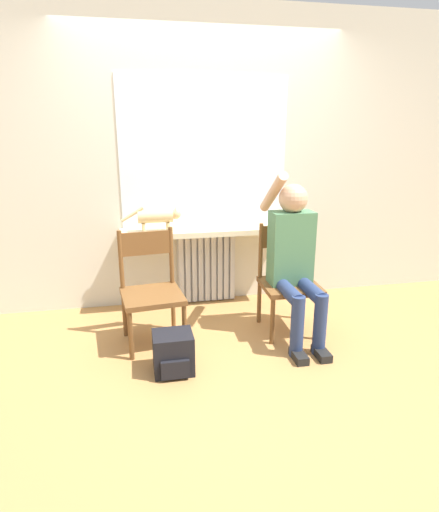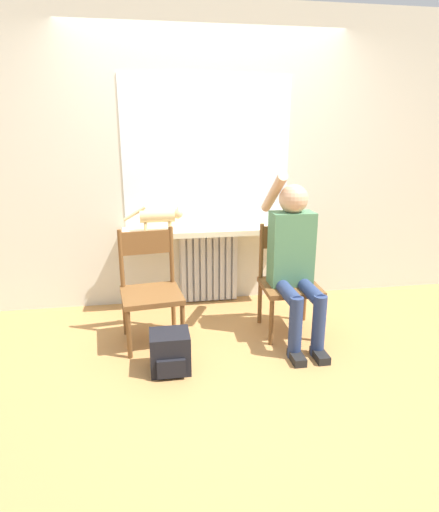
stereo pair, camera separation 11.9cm
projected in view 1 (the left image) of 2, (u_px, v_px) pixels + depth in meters
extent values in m
plane|color=#B27F47|center=(233.00, 358.00, 3.18)|extent=(12.00, 12.00, 0.00)
cube|color=beige|center=(204.00, 162.00, 3.95)|extent=(7.00, 0.06, 2.70)
cube|color=silver|center=(206.00, 266.00, 4.17)|extent=(0.56, 0.05, 0.71)
cube|color=silver|center=(181.00, 269.00, 4.08)|extent=(0.04, 0.03, 0.68)
cube|color=silver|center=(188.00, 269.00, 4.10)|extent=(0.04, 0.03, 0.68)
cube|color=silver|center=(194.00, 268.00, 4.11)|extent=(0.04, 0.03, 0.68)
cube|color=silver|center=(201.00, 268.00, 4.12)|extent=(0.04, 0.03, 0.68)
cube|color=silver|center=(207.00, 267.00, 4.13)|extent=(0.04, 0.03, 0.68)
cube|color=silver|center=(213.00, 267.00, 4.14)|extent=(0.04, 0.03, 0.68)
cube|color=silver|center=(220.00, 267.00, 4.15)|extent=(0.04, 0.03, 0.68)
cube|color=silver|center=(226.00, 266.00, 4.17)|extent=(0.04, 0.03, 0.68)
cube|color=silver|center=(232.00, 266.00, 4.18)|extent=(0.04, 0.03, 0.68)
cube|color=beige|center=(208.00, 231.00, 3.95)|extent=(1.60, 0.32, 0.05)
cube|color=white|center=(205.00, 153.00, 3.89)|extent=(1.54, 0.01, 1.34)
cube|color=brown|center=(152.00, 296.00, 3.30)|extent=(0.50, 0.50, 0.04)
cylinder|color=brown|center=(131.00, 336.00, 3.12)|extent=(0.04, 0.04, 0.38)
cylinder|color=brown|center=(184.00, 328.00, 3.24)|extent=(0.04, 0.04, 0.38)
cylinder|color=brown|center=(125.00, 314.00, 3.48)|extent=(0.04, 0.04, 0.38)
cylinder|color=brown|center=(173.00, 308.00, 3.60)|extent=(0.04, 0.04, 0.38)
cylinder|color=brown|center=(121.00, 260.00, 3.35)|extent=(0.04, 0.04, 0.47)
cylinder|color=brown|center=(171.00, 255.00, 3.47)|extent=(0.04, 0.04, 0.47)
cube|color=brown|center=(146.00, 243.00, 3.38)|extent=(0.41, 0.07, 0.19)
cube|color=brown|center=(290.00, 286.00, 3.51)|extent=(0.47, 0.47, 0.04)
cylinder|color=brown|center=(272.00, 321.00, 3.35)|extent=(0.04, 0.04, 0.38)
cylinder|color=brown|center=(321.00, 318.00, 3.42)|extent=(0.04, 0.04, 0.38)
cylinder|color=brown|center=(259.00, 302.00, 3.73)|extent=(0.04, 0.04, 0.38)
cylinder|color=brown|center=(303.00, 299.00, 3.80)|extent=(0.04, 0.04, 0.38)
cylinder|color=brown|center=(261.00, 251.00, 3.60)|extent=(0.04, 0.04, 0.47)
cylinder|color=brown|center=(306.00, 248.00, 3.66)|extent=(0.04, 0.04, 0.47)
cube|color=brown|center=(284.00, 236.00, 3.60)|extent=(0.41, 0.04, 0.19)
cylinder|color=navy|center=(288.00, 291.00, 3.30)|extent=(0.11, 0.44, 0.11)
cylinder|color=navy|center=(310.00, 289.00, 3.34)|extent=(0.11, 0.44, 0.11)
cylinder|color=navy|center=(297.00, 327.00, 3.15)|extent=(0.10, 0.10, 0.48)
cylinder|color=navy|center=(320.00, 325.00, 3.19)|extent=(0.10, 0.10, 0.48)
cube|color=black|center=(299.00, 356.00, 3.16)|extent=(0.09, 0.20, 0.06)
cube|color=black|center=(321.00, 354.00, 3.19)|extent=(0.09, 0.20, 0.06)
cube|color=#4C7F56|center=(291.00, 248.00, 3.44)|extent=(0.34, 0.20, 0.60)
sphere|color=tan|center=(293.00, 199.00, 3.33)|extent=(0.23, 0.23, 0.23)
cylinder|color=tan|center=(273.00, 193.00, 3.43)|extent=(0.08, 0.50, 0.38)
cylinder|color=#4C7F56|center=(310.00, 252.00, 3.44)|extent=(0.08, 0.08, 0.48)
cylinder|color=#DBB77A|center=(155.00, 217.00, 3.79)|extent=(0.31, 0.11, 0.11)
sphere|color=#DBB77A|center=(176.00, 214.00, 3.82)|extent=(0.09, 0.09, 0.09)
cone|color=#DBB77A|center=(176.00, 210.00, 3.78)|extent=(0.03, 0.03, 0.03)
cone|color=#DBB77A|center=(175.00, 209.00, 3.83)|extent=(0.03, 0.03, 0.03)
cylinder|color=#DBB77A|center=(168.00, 227.00, 3.81)|extent=(0.03, 0.03, 0.08)
cylinder|color=#DBB77A|center=(168.00, 226.00, 3.86)|extent=(0.03, 0.03, 0.08)
cylinder|color=#DBB77A|center=(144.00, 228.00, 3.77)|extent=(0.03, 0.03, 0.08)
cylinder|color=#DBB77A|center=(144.00, 227.00, 3.82)|extent=(0.03, 0.03, 0.08)
cylinder|color=#DBB77A|center=(132.00, 214.00, 3.74)|extent=(0.20, 0.03, 0.13)
cube|color=black|center=(173.00, 352.00, 2.98)|extent=(0.28, 0.24, 0.29)
cube|color=black|center=(175.00, 370.00, 2.87)|extent=(0.19, 0.03, 0.13)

